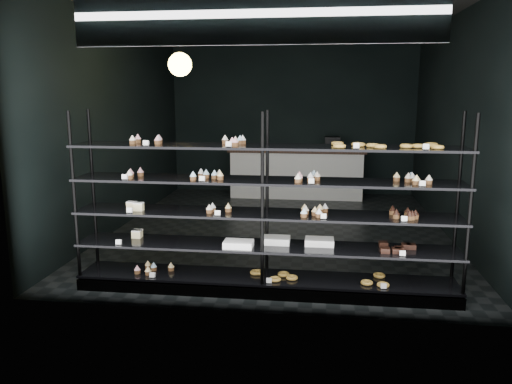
% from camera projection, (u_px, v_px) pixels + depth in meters
% --- Properties ---
extents(room, '(5.01, 6.01, 3.20)m').
position_uv_depth(room, '(280.00, 126.00, 7.42)').
color(room, black).
rests_on(room, ground).
extents(display_shelf, '(4.00, 0.50, 1.91)m').
position_uv_depth(display_shelf, '(262.00, 234.00, 5.23)').
color(display_shelf, black).
rests_on(display_shelf, room).
extents(signage, '(3.30, 0.05, 0.50)m').
position_uv_depth(signage, '(255.00, 15.00, 4.35)').
color(signage, '#0D1A45').
rests_on(signage, room).
extents(pendant_lamp, '(0.31, 0.31, 0.88)m').
position_uv_depth(pendant_lamp, '(180.00, 64.00, 6.58)').
color(pendant_lamp, black).
rests_on(pendant_lamp, room).
extents(service_counter, '(2.71, 0.65, 1.23)m').
position_uv_depth(service_counter, '(297.00, 172.00, 10.05)').
color(service_counter, beige).
rests_on(service_counter, room).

